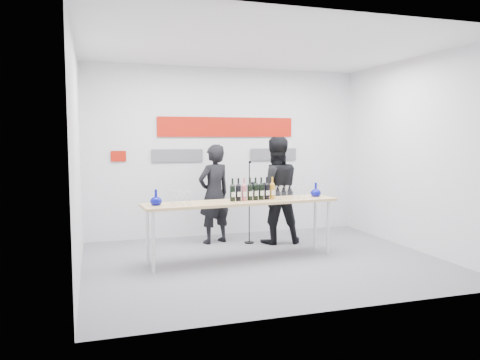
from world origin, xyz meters
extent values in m
plane|color=slate|center=(0.00, 0.00, 0.00)|extent=(5.00, 5.00, 0.00)
cube|color=silver|center=(0.00, 2.00, 1.50)|extent=(5.00, 0.04, 3.00)
cube|color=#AC1407|center=(0.00, 1.97, 1.95)|extent=(2.50, 0.02, 0.35)
cube|color=#59595E|center=(-0.90, 1.97, 1.45)|extent=(0.90, 0.02, 0.22)
cube|color=#59595E|center=(0.90, 1.97, 1.45)|extent=(0.90, 0.02, 0.22)
cube|color=#AC1407|center=(-1.90, 1.97, 1.45)|extent=(0.25, 0.02, 0.18)
cube|color=#DEB777|center=(-0.27, 0.21, 0.84)|extent=(2.90, 0.79, 0.04)
cylinder|color=silver|center=(-1.59, -0.08, 0.41)|extent=(0.05, 0.05, 0.82)
cylinder|color=silver|center=(1.07, 0.13, 0.41)|extent=(0.05, 0.05, 0.82)
cylinder|color=silver|center=(-1.62, 0.30, 0.41)|extent=(0.05, 0.05, 0.82)
cylinder|color=silver|center=(1.04, 0.51, 0.41)|extent=(0.05, 0.05, 0.82)
imported|color=black|center=(-0.40, 1.36, 0.83)|extent=(0.71, 0.59, 1.65)
imported|color=black|center=(0.58, 1.06, 0.89)|extent=(0.93, 0.76, 1.78)
cylinder|color=black|center=(0.16, 1.17, 0.01)|extent=(0.16, 0.16, 0.02)
cylinder|color=black|center=(0.16, 1.17, 0.67)|extent=(0.02, 0.02, 1.34)
sphere|color=black|center=(0.16, 1.14, 1.36)|extent=(0.04, 0.04, 0.04)
camera|label=1|loc=(-2.30, -6.14, 1.78)|focal=35.00mm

